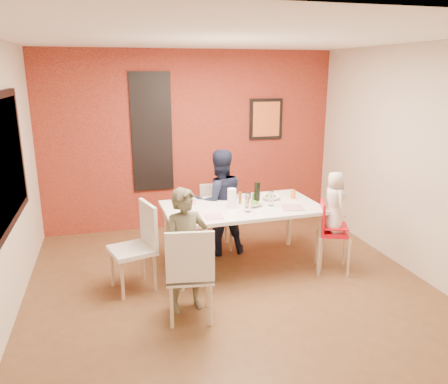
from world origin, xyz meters
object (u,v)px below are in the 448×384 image
object	(u,v)px
child_far	(220,202)
paper_towel_roll	(232,198)
dining_table	(242,211)
chair_near	(190,270)
chair_left	(139,242)
child_near	(186,251)
chair_far	(216,213)
toddler	(334,202)
high_chair	(330,230)
wine_bottle	(257,193)

from	to	relation	value
child_far	paper_towel_roll	world-z (taller)	child_far
dining_table	chair_near	distance (m)	1.41
chair_left	child_near	distance (m)	0.75
chair_far	paper_towel_roll	distance (m)	0.87
toddler	paper_towel_roll	world-z (taller)	toddler
toddler	high_chair	bearing A→B (deg)	48.49
child_near	chair_left	bearing A→B (deg)	113.05
dining_table	chair_near	world-z (taller)	chair_near
chair_near	chair_far	xyz separation A→B (m)	(0.71, 1.82, -0.06)
child_near	toddler	xyz separation A→B (m)	(1.86, 0.43, 0.24)
high_chair	wine_bottle	bearing A→B (deg)	81.28
dining_table	child_far	world-z (taller)	child_far
chair_near	child_near	size ratio (longest dim) A/B	0.76
dining_table	chair_left	distance (m)	1.31
chair_near	child_far	size ratio (longest dim) A/B	0.69
dining_table	wine_bottle	distance (m)	0.29
high_chair	toddler	size ratio (longest dim) A/B	1.21
toddler	chair_left	bearing A→B (deg)	82.39
chair_near	wine_bottle	bearing A→B (deg)	-124.78
chair_far	high_chair	bearing A→B (deg)	-40.79
chair_left	high_chair	xyz separation A→B (m)	(2.26, -0.17, -0.02)
chair_far	wine_bottle	bearing A→B (deg)	-58.56
dining_table	high_chair	size ratio (longest dim) A/B	2.19
chair_left	child_far	bearing A→B (deg)	107.76
high_chair	paper_towel_roll	world-z (taller)	paper_towel_roll
high_chair	child_near	bearing A→B (deg)	124.37
child_near	toddler	size ratio (longest dim) A/B	1.77
chair_near	high_chair	xyz separation A→B (m)	(1.85, 0.69, -0.02)
child_far	wine_bottle	xyz separation A→B (m)	(0.36, -0.45, 0.22)
dining_table	chair_left	xyz separation A→B (m)	(-1.27, -0.26, -0.17)
chair_far	child_far	distance (m)	0.32
toddler	wine_bottle	distance (m)	0.93
chair_left	child_far	world-z (taller)	child_far
chair_near	high_chair	world-z (taller)	chair_near
chair_left	high_chair	world-z (taller)	chair_left
dining_table	chair_near	bearing A→B (deg)	-127.79
dining_table	paper_towel_roll	size ratio (longest dim) A/B	8.09
high_chair	wine_bottle	size ratio (longest dim) A/B	3.15
high_chair	dining_table	bearing A→B (deg)	87.72
high_chair	child_near	size ratio (longest dim) A/B	0.68
child_far	paper_towel_roll	distance (m)	0.56
child_near	paper_towel_roll	bearing A→B (deg)	37.10
chair_far	toddler	world-z (taller)	toddler
child_near	child_far	distance (m)	1.51
child_far	paper_towel_roll	size ratio (longest dim) A/B	5.92
dining_table	chair_far	world-z (taller)	chair_far
toddler	wine_bottle	xyz separation A→B (m)	(-0.80, 0.46, 0.04)
chair_near	chair_left	distance (m)	0.95
toddler	chair_near	bearing A→B (deg)	106.70
chair_far	toddler	bearing A→B (deg)	-40.70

